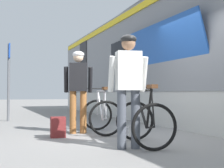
{
  "coord_description": "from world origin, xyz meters",
  "views": [
    {
      "loc": [
        -2.62,
        -4.93,
        0.85
      ],
      "look_at": [
        -0.27,
        0.75,
        1.05
      ],
      "focal_mm": 47.03,
      "sensor_mm": 36.0,
      "label": 1
    }
  ],
  "objects": [
    {
      "name": "cyclist_near_in_white",
      "position": [
        -0.65,
        -0.84,
        1.05
      ],
      "size": [
        0.65,
        0.39,
        1.76
      ],
      "color": "#4C515B",
      "rests_on": "ground"
    },
    {
      "name": "cyclist_far_in_dark",
      "position": [
        -0.89,
        1.15,
        1.05
      ],
      "size": [
        0.66,
        0.42,
        1.76
      ],
      "color": "#935B2D",
      "rests_on": "ground"
    },
    {
      "name": "bicycle_far_silver",
      "position": [
        -0.42,
        1.0,
        0.4
      ],
      "size": [
        0.88,
        1.17,
        0.99
      ],
      "color": "black",
      "rests_on": "ground"
    },
    {
      "name": "ground_plane",
      "position": [
        0.0,
        0.0,
        0.0
      ],
      "size": [
        80.0,
        80.0,
        0.0
      ],
      "primitive_type": "plane",
      "color": "gray"
    },
    {
      "name": "backpack_on_platform",
      "position": [
        -1.41,
        0.72,
        0.2
      ],
      "size": [
        0.29,
        0.2,
        0.4
      ],
      "primitive_type": "cube",
      "rotation": [
        0.0,
        0.0,
        -0.06
      ],
      "color": "maroon",
      "rests_on": "ground"
    },
    {
      "name": "platform_sign_post",
      "position": [
        -2.12,
        4.66,
        1.62
      ],
      "size": [
        0.08,
        0.7,
        2.4
      ],
      "color": "#595B60",
      "rests_on": "ground"
    },
    {
      "name": "bicycle_near_black",
      "position": [
        -0.29,
        -0.66,
        0.4
      ],
      "size": [
        0.9,
        1.18,
        0.99
      ],
      "color": "black",
      "rests_on": "ground"
    },
    {
      "name": "train_car",
      "position": [
        2.95,
        1.38,
        1.97
      ],
      "size": [
        3.28,
        20.48,
        3.88
      ],
      "color": "slate",
      "rests_on": "ground"
    },
    {
      "name": "water_bottle_near_the_bikes",
      "position": [
        -0.19,
        0.19,
        0.1
      ],
      "size": [
        0.07,
        0.07,
        0.2
      ],
      "primitive_type": "cylinder",
      "color": "silver",
      "rests_on": "ground"
    }
  ]
}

